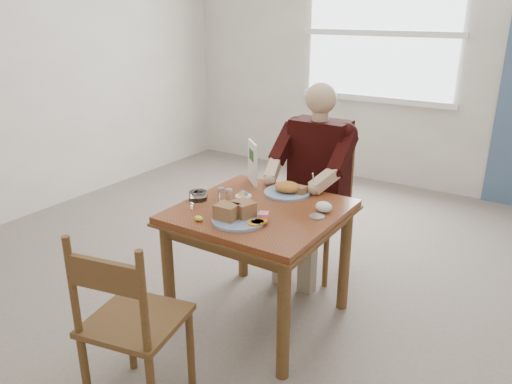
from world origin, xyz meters
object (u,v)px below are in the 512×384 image
Objects in this scene: diner at (315,167)px; chair_near at (130,323)px; chair_far at (318,208)px; near_plate at (238,215)px; far_plate at (288,190)px; table at (260,225)px.

chair_near is at bearing -93.63° from diner.
chair_far is 1.06m from near_plate.
chair_near reaches higher than far_plate.
chair_far is at bearing 90.00° from table.
far_plate is (0.02, -0.41, -0.03)m from diner.
chair_near reaches higher than near_plate.
chair_near is 0.69× the size of diner.
chair_near is 3.27× the size of far_plate.
table is at bearing -90.00° from diner.
near_plate is (-0.00, -1.02, 0.31)m from chair_far.
chair_far reaches higher than near_plate.
far_plate is at bearing 84.18° from chair_near.
far_plate is at bearing 85.78° from table.
diner is (0.00, -0.09, 0.33)m from chair_far.
chair_near is 1.70m from diner.
chair_near reaches higher than table.
table is at bearing -94.22° from far_plate.
near_plate is at bearing -90.18° from chair_far.
near_plate is (0.10, 0.73, 0.31)m from chair_near.
chair_far is 2.90× the size of near_plate.
diner reaches higher than near_plate.
chair_far is 0.69× the size of diner.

